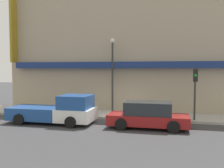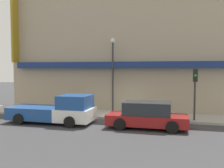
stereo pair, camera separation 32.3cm
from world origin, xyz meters
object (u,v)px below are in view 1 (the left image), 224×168
Objects in this scene: fire_hydrant at (65,110)px; traffic_light at (195,85)px; parked_car at (148,115)px; pickup_truck at (57,111)px; street_lamp at (112,66)px.

traffic_light is at bearing -0.87° from fire_hydrant.
fire_hydrant is at bearing 160.87° from parked_car.
fire_hydrant is 9.19m from traffic_light.
street_lamp is (2.63, 4.16, 2.88)m from pickup_truck.
street_lamp is 6.34m from traffic_light.
traffic_light reaches higher than pickup_truck.
traffic_light is at bearing -19.08° from street_lamp.
parked_car is 7.19× the size of fire_hydrant.
pickup_truck is at bearing -122.30° from street_lamp.
street_lamp is (-3.09, 4.16, 2.93)m from parked_car.
fire_hydrant is at bearing 101.45° from pickup_truck.
parked_car is 5.95m from street_lamp.
fire_hydrant is at bearing 179.13° from traffic_light.
fire_hydrant is 0.20× the size of traffic_light.
street_lamp is at bearing 31.52° from fire_hydrant.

